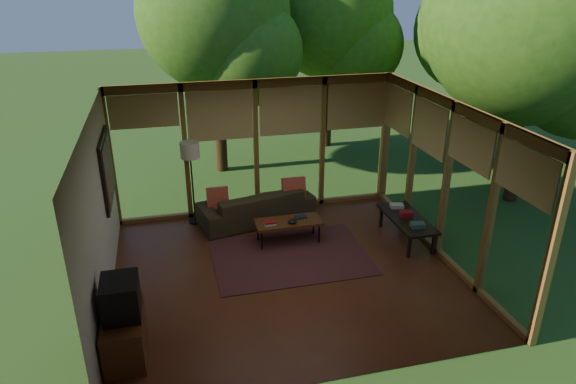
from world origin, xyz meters
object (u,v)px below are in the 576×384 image
object	(u,v)px
television	(121,298)
side_console	(407,220)
floor_lamp	(190,155)
media_cabinet	(125,334)
coffee_table	(288,223)
sofa	(256,205)

from	to	relation	value
television	side_console	xyz separation A→B (m)	(4.85, 1.94, -0.44)
television	floor_lamp	bearing A→B (deg)	72.44
media_cabinet	television	world-z (taller)	television
media_cabinet	coffee_table	xyz separation A→B (m)	(2.76, 2.38, 0.09)
sofa	coffee_table	xyz separation A→B (m)	(0.41, -1.00, 0.06)
floor_lamp	media_cabinet	bearing A→B (deg)	-107.85
media_cabinet	coffee_table	world-z (taller)	media_cabinet
television	side_console	world-z (taller)	television
television	side_console	bearing A→B (deg)	21.79
floor_lamp	side_console	bearing A→B (deg)	-24.29
sofa	side_console	xyz separation A→B (m)	(2.52, -1.45, 0.08)
side_console	coffee_table	bearing A→B (deg)	168.12
television	media_cabinet	bearing A→B (deg)	180.00
sofa	television	xyz separation A→B (m)	(-2.33, -3.39, 0.52)
floor_lamp	coffee_table	distance (m)	2.25
television	coffee_table	bearing A→B (deg)	41.06
media_cabinet	floor_lamp	distance (m)	3.95
sofa	media_cabinet	size ratio (longest dim) A/B	2.24
sofa	television	world-z (taller)	television
sofa	coffee_table	world-z (taller)	sofa
sofa	side_console	bearing A→B (deg)	137.32
television	floor_lamp	size ratio (longest dim) A/B	0.33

